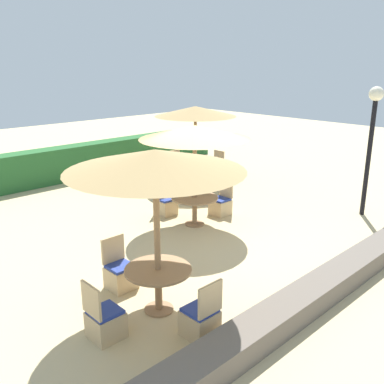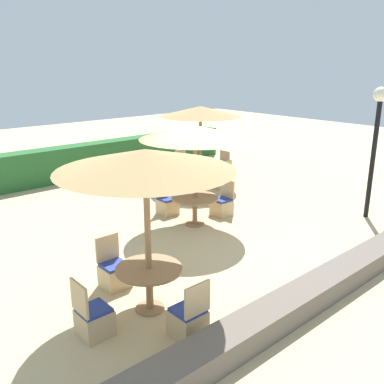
{
  "view_description": "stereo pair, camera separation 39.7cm",
  "coord_description": "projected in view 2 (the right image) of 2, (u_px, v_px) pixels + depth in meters",
  "views": [
    {
      "loc": [
        -6.77,
        -6.49,
        3.89
      ],
      "look_at": [
        0.0,
        0.6,
        0.9
      ],
      "focal_mm": 40.0,
      "sensor_mm": 36.0,
      "label": 1
    },
    {
      "loc": [
        -6.47,
        -6.75,
        3.89
      ],
      "look_at": [
        0.0,
        0.6,
        0.9
      ],
      "focal_mm": 40.0,
      "sensor_mm": 36.0,
      "label": 2
    }
  ],
  "objects": [
    {
      "name": "patio_chair_back_right_south",
      "position": [
        222.0,
        180.0,
        13.66
      ],
      "size": [
        0.46,
        0.46,
        0.93
      ],
      "color": "tan",
      "rests_on": "ground_plane"
    },
    {
      "name": "patio_chair_back_right_north",
      "position": [
        184.0,
        169.0,
        15.05
      ],
      "size": [
        0.46,
        0.46,
        0.93
      ],
      "rotation": [
        0.0,
        0.0,
        3.14
      ],
      "color": "tan",
      "rests_on": "ground_plane"
    },
    {
      "name": "hedge_row",
      "position": [
        75.0,
        162.0,
        14.75
      ],
      "size": [
        13.0,
        0.7,
        1.15
      ],
      "primitive_type": "cube",
      "color": "#28602D",
      "rests_on": "ground_plane"
    },
    {
      "name": "patio_chair_back_right_east",
      "position": [
        221.0,
        170.0,
        14.91
      ],
      "size": [
        0.46,
        0.46,
        0.93
      ],
      "rotation": [
        0.0,
        0.0,
        1.57
      ],
      "color": "tan",
      "rests_on": "ground_plane"
    },
    {
      "name": "patio_chair_center_east",
      "position": [
        222.0,
        205.0,
        11.27
      ],
      "size": [
        0.46,
        0.46,
        0.93
      ],
      "rotation": [
        0.0,
        0.0,
        1.57
      ],
      "color": "tan",
      "rests_on": "ground_plane"
    },
    {
      "name": "round_table_back_right",
      "position": [
        200.0,
        166.0,
        14.27
      ],
      "size": [
        0.99,
        0.99,
        0.72
      ],
      "color": "#93704C",
      "rests_on": "ground_plane"
    },
    {
      "name": "parasol_center",
      "position": [
        195.0,
        133.0,
        9.99
      ],
      "size": [
        2.65,
        2.65,
        2.47
      ],
      "color": "#93704C",
      "rests_on": "ground_plane"
    },
    {
      "name": "stone_border",
      "position": [
        337.0,
        278.0,
        7.63
      ],
      "size": [
        10.0,
        0.56,
        0.38
      ],
      "primitive_type": "cube",
      "color": "#6B6056",
      "rests_on": "ground_plane"
    },
    {
      "name": "round_table_front_left",
      "position": [
        149.0,
        277.0,
        6.85
      ],
      "size": [
        1.08,
        1.08,
        0.75
      ],
      "color": "#93704C",
      "rests_on": "ground_plane"
    },
    {
      "name": "round_table_center",
      "position": [
        195.0,
        202.0,
        10.5
      ],
      "size": [
        1.15,
        1.15,
        0.72
      ],
      "color": "#93704C",
      "rests_on": "ground_plane"
    },
    {
      "name": "patio_chair_center_north",
      "position": [
        167.0,
        204.0,
        11.35
      ],
      "size": [
        0.46,
        0.46,
        0.93
      ],
      "rotation": [
        0.0,
        0.0,
        3.14
      ],
      "color": "tan",
      "rests_on": "ground_plane"
    },
    {
      "name": "patio_chair_front_left_north",
      "position": [
        114.0,
        273.0,
        7.67
      ],
      "size": [
        0.46,
        0.46,
        0.93
      ],
      "rotation": [
        0.0,
        0.0,
        3.14
      ],
      "color": "tan",
      "rests_on": "ground_plane"
    },
    {
      "name": "patio_chair_back_right_west",
      "position": [
        178.0,
        180.0,
        13.73
      ],
      "size": [
        0.46,
        0.46,
        0.93
      ],
      "rotation": [
        0.0,
        0.0,
        -1.57
      ],
      "color": "tan",
      "rests_on": "ground_plane"
    },
    {
      "name": "patio_chair_front_left_west",
      "position": [
        93.0,
        319.0,
        6.28
      ],
      "size": [
        0.46,
        0.46,
        0.93
      ],
      "rotation": [
        0.0,
        0.0,
        -1.57
      ],
      "color": "tan",
      "rests_on": "ground_plane"
    },
    {
      "name": "lamp_post",
      "position": [
        377.0,
        127.0,
        10.54
      ],
      "size": [
        0.36,
        0.36,
        3.32
      ],
      "color": "black",
      "rests_on": "ground_plane"
    },
    {
      "name": "parasol_back_right",
      "position": [
        201.0,
        112.0,
        13.75
      ],
      "size": [
        2.64,
        2.64,
        2.53
      ],
      "color": "#93704C",
      "rests_on": "ground_plane"
    },
    {
      "name": "parasol_front_left",
      "position": [
        145.0,
        161.0,
        6.3
      ],
      "size": [
        2.71,
        2.71,
        2.67
      ],
      "color": "#93704C",
      "rests_on": "ground_plane"
    },
    {
      "name": "patio_chair_front_left_south",
      "position": [
        189.0,
        320.0,
        6.27
      ],
      "size": [
        0.46,
        0.46,
        0.93
      ],
      "color": "tan",
      "rests_on": "ground_plane"
    },
    {
      "name": "ground_plane",
      "position": [
        209.0,
        234.0,
        10.08
      ],
      "size": [
        40.0,
        40.0,
        0.0
      ],
      "primitive_type": "plane",
      "color": "#C6B284"
    }
  ]
}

